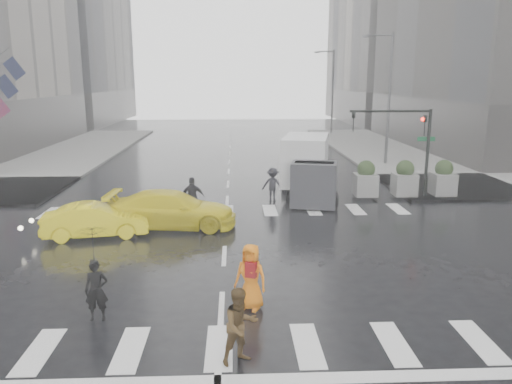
{
  "coord_description": "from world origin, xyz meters",
  "views": [
    {
      "loc": [
        0.38,
        -16.24,
        5.91
      ],
      "look_at": [
        1.18,
        2.0,
        1.78
      ],
      "focal_mm": 35.0,
      "sensor_mm": 36.0,
      "label": 1
    }
  ],
  "objects_px": {
    "taxi_mid": "(96,220)",
    "traffic_signal_pole": "(409,135)",
    "box_truck": "(308,166)",
    "pedestrian_brown": "(241,326)",
    "pedestrian_orange": "(251,277)"
  },
  "relations": [
    {
      "from": "taxi_mid",
      "to": "traffic_signal_pole",
      "type": "bearing_deg",
      "value": -77.89
    },
    {
      "from": "traffic_signal_pole",
      "to": "box_truck",
      "type": "xyz_separation_m",
      "value": [
        -4.92,
        0.53,
        -1.58
      ]
    },
    {
      "from": "traffic_signal_pole",
      "to": "pedestrian_brown",
      "type": "distance_m",
      "value": 17.09
    },
    {
      "from": "traffic_signal_pole",
      "to": "box_truck",
      "type": "relative_size",
      "value": 0.78
    },
    {
      "from": "taxi_mid",
      "to": "box_truck",
      "type": "bearing_deg",
      "value": -65.53
    },
    {
      "from": "pedestrian_orange",
      "to": "box_truck",
      "type": "height_order",
      "value": "box_truck"
    },
    {
      "from": "box_truck",
      "to": "pedestrian_orange",
      "type": "bearing_deg",
      "value": -91.9
    },
    {
      "from": "taxi_mid",
      "to": "box_truck",
      "type": "relative_size",
      "value": 0.68
    },
    {
      "from": "traffic_signal_pole",
      "to": "pedestrian_orange",
      "type": "relative_size",
      "value": 2.54
    },
    {
      "from": "pedestrian_brown",
      "to": "taxi_mid",
      "type": "distance_m",
      "value": 10.48
    },
    {
      "from": "pedestrian_brown",
      "to": "taxi_mid",
      "type": "relative_size",
      "value": 0.43
    },
    {
      "from": "pedestrian_orange",
      "to": "box_truck",
      "type": "distance_m",
      "value": 13.05
    },
    {
      "from": "traffic_signal_pole",
      "to": "taxi_mid",
      "type": "height_order",
      "value": "traffic_signal_pole"
    },
    {
      "from": "pedestrian_orange",
      "to": "box_truck",
      "type": "xyz_separation_m",
      "value": [
        3.31,
        12.6,
        0.74
      ]
    },
    {
      "from": "pedestrian_orange",
      "to": "taxi_mid",
      "type": "height_order",
      "value": "pedestrian_orange"
    }
  ]
}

